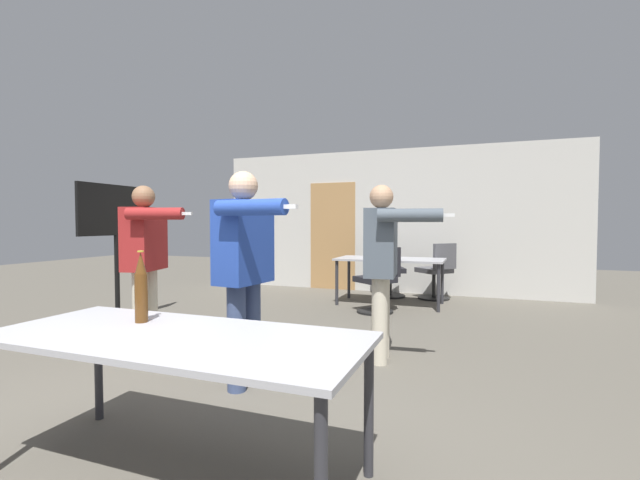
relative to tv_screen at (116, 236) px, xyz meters
The scene contains 12 objects.
back_wall 4.60m from the tv_screen, 53.72° to the left, with size 6.59×0.12×2.62m.
conference_table_near 3.80m from the tv_screen, 40.13° to the right, with size 1.92×0.81×0.73m.
conference_table_far 3.91m from the tv_screen, 39.45° to the left, with size 1.65×0.78×0.73m.
tv_screen is the anchor object (origin of this frame).
person_left_plaid 2.90m from the tv_screen, 26.02° to the right, with size 0.76×0.75×1.68m.
person_right_polo 1.36m from the tv_screen, 32.65° to the right, with size 0.87×0.68×1.65m.
person_center_tall 3.48m from the tv_screen, ahead, with size 0.81×0.70×1.63m.
office_chair_side_rolled 3.56m from the tv_screen, 32.14° to the left, with size 0.67×0.69×0.93m.
office_chair_far_left 4.25m from the tv_screen, 48.29° to the left, with size 0.65×0.61×0.93m.
office_chair_near_pushed 4.87m from the tv_screen, 40.90° to the left, with size 0.69×0.68×0.95m.
beer_bottle 3.42m from the tv_screen, 42.02° to the right, with size 0.07×0.07×0.40m.
drink_cup 3.73m from the tv_screen, 44.27° to the left, with size 0.08×0.08×0.11m.
Camera 1 is at (1.55, -1.50, 1.28)m, focal length 24.00 mm.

